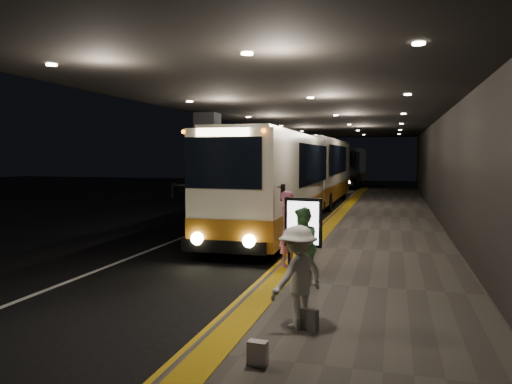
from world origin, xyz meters
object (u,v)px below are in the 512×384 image
Objects in this scene: coach_third at (346,169)px; passenger_waiting_white at (298,276)px; coach_main at (274,187)px; passenger_waiting_green at (302,246)px; info_sign at (303,224)px; passenger_boarding at (289,229)px; bag_polka at (309,320)px; stanchion_post at (289,253)px; coach_second at (318,174)px; bag_plain at (257,353)px.

passenger_waiting_white is (2.87, -39.05, -0.70)m from coach_third.
coach_third is 6.93× the size of passenger_waiting_white.
coach_third is (-0.13, 29.15, -0.04)m from coach_main.
info_sign reaches higher than passenger_waiting_green.
passenger_boarding is at bearing -172.42° from passenger_waiting_green.
stanchion_post is (-1.02, 3.35, 0.34)m from bag_polka.
coach_third is 6.89× the size of passenger_waiting_green.
coach_third is 33.54× the size of bag_polka.
coach_second is 17.68m from coach_third.
info_sign is 0.76m from stanchion_post.
passenger_waiting_white is 5.12× the size of bag_plain.
passenger_boarding is 1.81× the size of stanchion_post.
passenger_waiting_green is at bearing -73.64° from coach_main.
passenger_boarding is at bearing -83.03° from coach_third.
passenger_waiting_green is 1.59× the size of stanchion_post.
coach_third reaches higher than passenger_waiting_white.
coach_main is 36.54× the size of bag_plain.
passenger_waiting_green is (2.35, -7.32, -0.74)m from coach_main.
bag_plain is 4.84m from stanchion_post.
passenger_boarding is 4.49m from bag_polka.
coach_second is 7.36× the size of passenger_waiting_white.
bag_polka is at bearing -145.20° from passenger_boarding.
passenger_waiting_green is 4.18m from bag_plain.
info_sign is (-0.68, 3.26, 1.02)m from bag_polka.
coach_main is at bearing 102.42° from bag_plain.
passenger_waiting_white reaches higher than stanchion_post.
passenger_waiting_white is at bearing -74.45° from info_sign.
coach_main reaches higher than bag_plain.
info_sign reaches higher than bag_polka.
coach_second is at bearing 25.26° from passenger_boarding.
passenger_waiting_white is (0.99, -4.15, -0.12)m from passenger_boarding.
bag_polka is (0.21, -0.11, -0.63)m from passenger_waiting_white.
passenger_waiting_white is 1.58× the size of stanchion_post.
passenger_waiting_white reaches higher than bag_polka.
coach_third is 6.06× the size of passenger_boarding.
info_sign is (2.27, -6.75, -0.36)m from coach_main.
bag_plain is (-0.22, -1.55, -0.64)m from passenger_waiting_white.
coach_third is 35.98m from info_sign.
info_sign is at bearing -137.91° from passenger_waiting_white.
stanchion_post is at bearing -149.61° from passenger_boarding.
passenger_boarding is 4.27m from passenger_waiting_white.
bag_plain is 0.18× the size of info_sign.
stanchion_post is (1.94, -6.66, -1.04)m from coach_main.
bag_plain is (0.77, -5.70, -0.76)m from passenger_boarding.
bag_polka is 3.48m from info_sign.
passenger_waiting_white is (2.85, -21.37, -0.82)m from coach_second.
bag_polka is 3.52m from stanchion_post.
passenger_waiting_green reaches higher than bag_polka.
info_sign reaches higher than passenger_waiting_white.
passenger_boarding is 5.80m from bag_plain.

